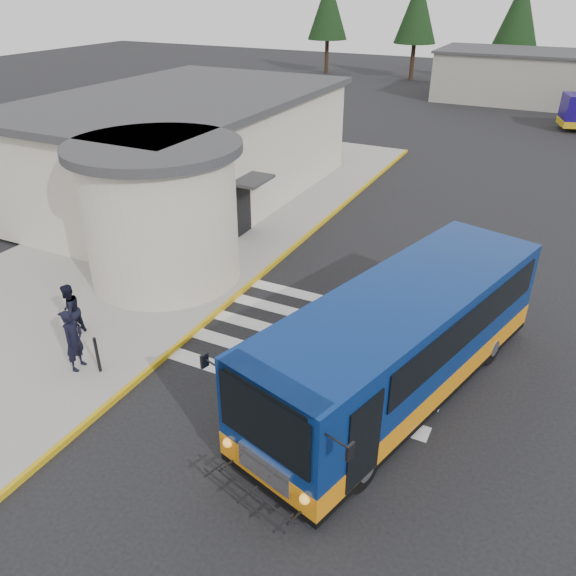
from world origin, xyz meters
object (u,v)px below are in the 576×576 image
at_px(bollard, 97,355).
at_px(pedestrian_b, 69,311).
at_px(pedestrian_a, 74,340).
at_px(transit_bus, 400,346).

bearing_deg(bollard, pedestrian_b, 152.74).
xyz_separation_m(pedestrian_a, pedestrian_b, (-1.35, 1.15, -0.07)).
bearing_deg(pedestrian_a, pedestrian_b, 39.15).
distance_m(transit_bus, pedestrian_a, 8.64).
height_order(transit_bus, pedestrian_b, transit_bus).
bearing_deg(pedestrian_b, bollard, 61.37).
distance_m(transit_bus, bollard, 8.03).
bearing_deg(transit_bus, pedestrian_b, -152.18).
xyz_separation_m(transit_bus, pedestrian_b, (-9.40, -1.97, -0.44)).
height_order(pedestrian_a, pedestrian_b, pedestrian_a).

